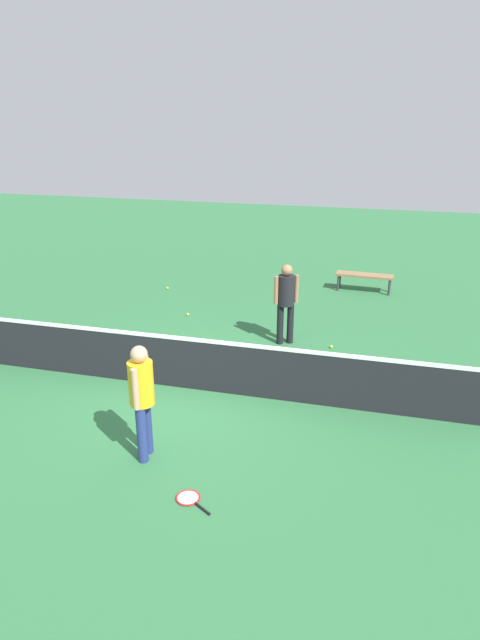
% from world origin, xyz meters
% --- Properties ---
extents(ground_plane, '(40.00, 40.00, 0.00)m').
position_xyz_m(ground_plane, '(0.00, 0.00, 0.00)').
color(ground_plane, '#2D6B3D').
extents(court_net, '(10.09, 0.09, 1.07)m').
position_xyz_m(court_net, '(0.00, 0.00, 0.50)').
color(court_net, '#4C4C51').
rests_on(court_net, ground_plane).
extents(player_near_side, '(0.50, 0.46, 1.70)m').
position_xyz_m(player_near_side, '(-1.31, -2.41, 1.01)').
color(player_near_side, black).
rests_on(player_near_side, ground_plane).
extents(player_far_side, '(0.37, 0.53, 1.70)m').
position_xyz_m(player_far_side, '(-0.14, 2.07, 1.01)').
color(player_far_side, navy).
rests_on(player_far_side, ground_plane).
extents(tennis_racket_near_player, '(0.60, 0.42, 0.03)m').
position_xyz_m(tennis_racket_near_player, '(-0.33, -1.84, 0.01)').
color(tennis_racket_near_player, red).
rests_on(tennis_racket_near_player, ground_plane).
extents(tennis_racket_far_player, '(0.59, 0.45, 0.03)m').
position_xyz_m(tennis_racket_far_player, '(-1.05, 2.79, 0.01)').
color(tennis_racket_far_player, red).
rests_on(tennis_racket_far_player, ground_plane).
extents(tennis_ball_near_player, '(0.07, 0.07, 0.07)m').
position_xyz_m(tennis_ball_near_player, '(-1.11, -5.06, 0.03)').
color(tennis_ball_near_player, '#C6E033').
rests_on(tennis_ball_near_player, ground_plane).
extents(tennis_ball_by_net, '(0.07, 0.07, 0.07)m').
position_xyz_m(tennis_ball_by_net, '(-3.09, -1.69, 0.03)').
color(tennis_ball_by_net, '#C6E033').
rests_on(tennis_ball_by_net, ground_plane).
extents(tennis_ball_midcourt, '(0.07, 0.07, 0.07)m').
position_xyz_m(tennis_ball_midcourt, '(1.22, -3.43, 0.03)').
color(tennis_ball_midcourt, '#C6E033').
rests_on(tennis_ball_midcourt, ground_plane).
extents(tennis_ball_baseline, '(0.07, 0.07, 0.07)m').
position_xyz_m(tennis_ball_baseline, '(2.46, -5.24, 0.03)').
color(tennis_ball_baseline, '#C6E033').
rests_on(tennis_ball_baseline, ground_plane).
extents(tennis_ball_stray_left, '(0.07, 0.07, 0.07)m').
position_xyz_m(tennis_ball_stray_left, '(-2.66, -0.96, 0.03)').
color(tennis_ball_stray_left, '#C6E033').
rests_on(tennis_ball_stray_left, ground_plane).
extents(tennis_ball_stray_right, '(0.07, 0.07, 0.07)m').
position_xyz_m(tennis_ball_stray_right, '(-2.29, -2.38, 0.03)').
color(tennis_ball_stray_right, '#C6E033').
rests_on(tennis_ball_stray_right, ground_plane).
extents(courtside_bench, '(1.52, 0.48, 0.48)m').
position_xyz_m(courtside_bench, '(-2.73, -6.42, 0.42)').
color(courtside_bench, olive).
rests_on(courtside_bench, ground_plane).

